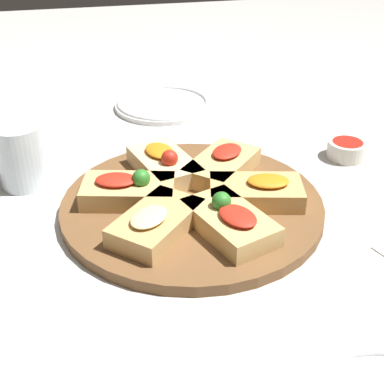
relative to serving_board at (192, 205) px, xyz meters
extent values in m
plane|color=beige|center=(0.00, 0.00, -0.01)|extent=(3.00, 3.00, 0.00)
cylinder|color=brown|center=(0.00, 0.00, 0.00)|extent=(0.40, 0.40, 0.02)
cube|color=tan|center=(0.07, -0.07, 0.02)|extent=(0.15, 0.15, 0.03)
ellipsoid|color=red|center=(0.08, -0.08, 0.04)|extent=(0.07, 0.07, 0.01)
cube|color=#E5C689|center=(0.09, 0.03, 0.02)|extent=(0.15, 0.11, 0.03)
ellipsoid|color=orange|center=(0.11, 0.03, 0.04)|extent=(0.07, 0.06, 0.01)
sphere|color=red|center=(0.07, 0.02, 0.05)|extent=(0.03, 0.03, 0.03)
cube|color=tan|center=(0.02, 0.09, 0.02)|extent=(0.11, 0.15, 0.03)
ellipsoid|color=red|center=(0.03, 0.11, 0.04)|extent=(0.06, 0.07, 0.01)
sphere|color=#2D7A28|center=(0.02, 0.07, 0.05)|extent=(0.03, 0.03, 0.03)
cube|color=tan|center=(-0.07, 0.07, 0.02)|extent=(0.15, 0.15, 0.03)
ellipsoid|color=beige|center=(-0.08, 0.08, 0.04)|extent=(0.07, 0.07, 0.01)
cube|color=tan|center=(-0.09, -0.03, 0.02)|extent=(0.16, 0.12, 0.03)
ellipsoid|color=red|center=(-0.11, -0.04, 0.04)|extent=(0.07, 0.06, 0.01)
sphere|color=#2D7A28|center=(-0.07, -0.03, 0.05)|extent=(0.03, 0.03, 0.03)
cube|color=tan|center=(-0.02, -0.09, 0.02)|extent=(0.11, 0.15, 0.03)
ellipsoid|color=orange|center=(-0.03, -0.11, 0.04)|extent=(0.06, 0.07, 0.01)
cylinder|color=white|center=(0.42, -0.03, 0.00)|extent=(0.21, 0.21, 0.01)
torus|color=white|center=(0.42, -0.03, 0.00)|extent=(0.20, 0.20, 0.01)
cylinder|color=silver|center=(0.14, 0.25, 0.04)|extent=(0.07, 0.07, 0.10)
cylinder|color=silver|center=(0.11, -0.31, 0.01)|extent=(0.07, 0.07, 0.03)
cylinder|color=#B22319|center=(0.11, -0.31, 0.02)|extent=(0.05, 0.05, 0.01)
camera|label=1|loc=(-0.67, 0.15, 0.43)|focal=50.00mm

